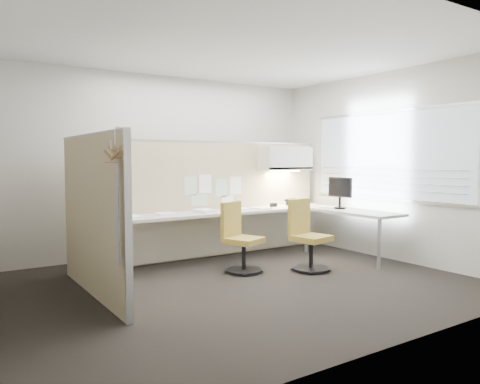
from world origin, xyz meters
TOP-DOWN VIEW (x-y plane):
  - floor at (0.00, 0.00)m, footprint 5.50×4.50m
  - ceiling at (0.00, 0.00)m, footprint 5.50×4.50m
  - wall_back at (0.00, 2.25)m, footprint 5.50×0.02m
  - wall_front at (0.00, -2.25)m, footprint 5.50×0.02m
  - wall_right at (2.75, 0.00)m, footprint 0.02×4.50m
  - window_pane at (2.73, 0.00)m, footprint 0.01×2.80m
  - partition_back at (0.55, 1.60)m, footprint 4.10×0.06m
  - partition_left at (-1.50, 0.50)m, footprint 0.06×2.20m
  - desk at (0.93, 1.13)m, footprint 4.00×2.07m
  - overhead_bin at (1.90, 1.39)m, footprint 0.90×0.36m
  - task_light_strip at (1.90, 1.39)m, footprint 0.60×0.06m
  - pinned_papers at (0.63, 1.57)m, footprint 1.01×0.00m
  - poster at (-1.05, 1.57)m, footprint 0.28×0.00m
  - chair_left at (0.42, 0.51)m, footprint 0.56×0.57m
  - chair_right at (1.24, 0.09)m, footprint 0.51×0.53m
  - monitor at (2.30, 0.53)m, footprint 0.19×0.46m
  - phone at (2.02, 1.30)m, footprint 0.24×0.22m
  - stapler at (1.63, 1.34)m, footprint 0.15×0.08m
  - tape_dispenser at (1.64, 1.34)m, footprint 0.11×0.09m
  - coat_hook at (-1.58, -0.50)m, footprint 0.18×0.41m
  - paper_stack_0 at (-0.78, 1.26)m, footprint 0.25×0.31m
  - paper_stack_1 at (-0.25, 1.34)m, footprint 0.26×0.33m
  - paper_stack_2 at (0.30, 1.22)m, footprint 0.26×0.33m
  - paper_stack_3 at (0.92, 1.30)m, footprint 0.26×0.32m
  - paper_stack_4 at (1.28, 1.19)m, footprint 0.23×0.30m
  - paper_stack_5 at (2.24, 0.73)m, footprint 0.32×0.36m

SIDE VIEW (x-z plane):
  - floor at x=0.00m, z-range -0.01..0.00m
  - chair_left at x=0.42m, z-range -0.03..0.88m
  - chair_right at x=1.24m, z-range -0.03..0.91m
  - desk at x=0.93m, z-range 0.24..0.97m
  - paper_stack_3 at x=0.92m, z-range 0.73..0.75m
  - paper_stack_1 at x=-0.25m, z-range 0.73..0.75m
  - paper_stack_4 at x=1.28m, z-range 0.73..0.75m
  - paper_stack_5 at x=2.24m, z-range 0.73..0.75m
  - paper_stack_0 at x=-0.78m, z-range 0.73..0.75m
  - paper_stack_2 at x=0.30m, z-range 0.73..0.78m
  - stapler at x=1.63m, z-range 0.73..0.78m
  - tape_dispenser at x=1.64m, z-range 0.73..0.79m
  - phone at x=2.02m, z-range 0.72..0.84m
  - partition_back at x=0.55m, z-range 0.00..1.75m
  - partition_left at x=-1.50m, z-range 0.00..1.75m
  - monitor at x=2.30m, z-range 0.77..1.25m
  - pinned_papers at x=0.63m, z-range 0.80..1.27m
  - task_light_strip at x=1.90m, z-range 1.29..1.31m
  - wall_back at x=0.00m, z-range 0.00..2.80m
  - wall_front at x=0.00m, z-range 0.00..2.80m
  - wall_right at x=2.75m, z-range 0.00..2.80m
  - poster at x=-1.05m, z-range 1.24..1.59m
  - coat_hook at x=-1.58m, z-range 0.81..2.05m
  - overhead_bin at x=1.90m, z-range 1.32..1.70m
  - window_pane at x=2.73m, z-range 0.90..2.20m
  - ceiling at x=0.00m, z-range 2.80..2.81m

